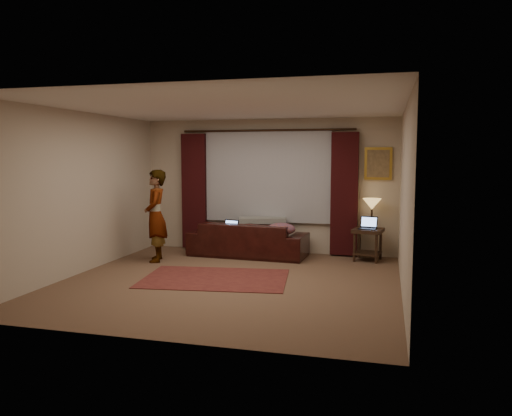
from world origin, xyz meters
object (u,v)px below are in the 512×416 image
(laptop_sofa, at_px, (228,227))
(tiffany_lamp, at_px, (372,213))
(end_table, at_px, (368,245))
(laptop_table, at_px, (368,223))
(sofa, at_px, (248,233))
(person, at_px, (156,216))

(laptop_sofa, xyz_separation_m, tiffany_lamp, (2.64, 0.36, 0.29))
(end_table, xyz_separation_m, laptop_table, (-0.01, -0.06, 0.40))
(sofa, bearing_deg, end_table, -173.57)
(end_table, height_order, laptop_table, laptop_table)
(end_table, relative_size, tiffany_lamp, 1.09)
(laptop_sofa, xyz_separation_m, person, (-1.10, -0.80, 0.27))
(sofa, xyz_separation_m, tiffany_lamp, (2.27, 0.27, 0.41))
(laptop_sofa, bearing_deg, sofa, 30.86)
(tiffany_lamp, bearing_deg, end_table, -111.34)
(laptop_table, bearing_deg, tiffany_lamp, 83.05)
(laptop_table, bearing_deg, sofa, -167.51)
(tiffany_lamp, relative_size, person, 0.33)
(laptop_table, height_order, person, person)
(tiffany_lamp, bearing_deg, sofa, -173.23)
(sofa, distance_m, laptop_table, 2.22)
(tiffany_lamp, bearing_deg, laptop_sofa, -172.22)
(laptop_sofa, relative_size, end_table, 0.58)
(tiffany_lamp, distance_m, person, 3.91)
(laptop_sofa, height_order, tiffany_lamp, tiffany_lamp)
(sofa, xyz_separation_m, end_table, (2.21, 0.13, -0.15))
(end_table, height_order, person, person)
(laptop_table, bearing_deg, person, -154.74)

